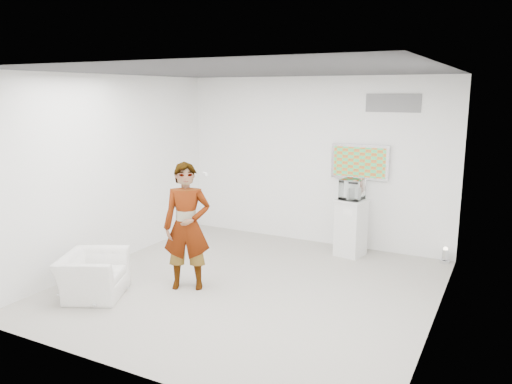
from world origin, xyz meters
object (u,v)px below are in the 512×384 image
tv (360,162)px  pedestal (351,227)px  person (187,226)px  armchair (93,275)px  floor_uplight (445,255)px

tv → pedestal: (0.00, -0.41, -1.07)m
person → armchair: (-0.98, -0.83, -0.61)m
armchair → floor_uplight: size_ratio=3.50×
person → floor_uplight: 4.23m
armchair → pedestal: 4.19m
pedestal → floor_uplight: bearing=12.2°
pedestal → tv: bearing=90.6°
tv → person: 3.35m
person → floor_uplight: person is taller
pedestal → floor_uplight: pedestal is taller
armchair → pedestal: bearing=-63.3°
tv → floor_uplight: (1.49, -0.09, -1.42)m
armchair → pedestal: pedestal is taller
person → floor_uplight: size_ratio=7.02×
armchair → tv: bearing=-60.0°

